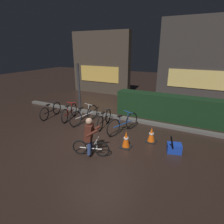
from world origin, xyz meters
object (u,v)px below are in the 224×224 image
parked_bike_left_mid (69,112)px  closed_umbrella (172,145)px  parked_bike_center_left (84,115)px  cyclist (90,137)px  parked_bike_right_mid (123,124)px  parked_bike_leftmost (51,111)px  parked_bike_center_right (104,119)px  street_post (79,93)px  traffic_cone_near (126,140)px  traffic_cone_far (151,135)px  blue_crate (174,148)px

parked_bike_left_mid → closed_umbrella: 4.95m
parked_bike_center_left → cyclist: size_ratio=1.39×
parked_bike_left_mid → parked_bike_center_left: parked_bike_center_left is taller
parked_bike_center_left → parked_bike_right_mid: parked_bike_center_left is taller
parked_bike_leftmost → parked_bike_center_left: parked_bike_center_left is taller
parked_bike_center_right → parked_bike_center_left: bearing=85.5°
street_post → traffic_cone_near: 3.26m
parked_bike_left_mid → traffic_cone_far: 4.05m
blue_crate → cyclist: cyclist is taller
cyclist → parked_bike_left_mid: bearing=123.2°
parked_bike_leftmost → traffic_cone_far: parked_bike_leftmost is taller
parked_bike_center_right → parked_bike_right_mid: (0.93, -0.16, 0.03)m
street_post → parked_bike_center_right: (1.32, -0.11, -0.95)m
traffic_cone_near → parked_bike_right_mid: bearing=118.9°
cyclist → parked_bike_center_left: bearing=111.9°
parked_bike_center_right → cyclist: size_ratio=1.25×
street_post → parked_bike_right_mid: 2.45m
closed_umbrella → parked_bike_center_left: bearing=-92.4°
parked_bike_leftmost → traffic_cone_far: size_ratio=2.81×
parked_bike_center_right → closed_umbrella: 3.14m
street_post → parked_bike_center_right: 1.63m
parked_bike_left_mid → parked_bike_center_right: bearing=-104.5°
blue_crate → parked_bike_center_right: bearing=165.3°
parked_bike_center_right → closed_umbrella: bearing=-117.4°
parked_bike_left_mid → parked_bike_center_right: (1.88, -0.01, -0.01)m
parked_bike_left_mid → parked_bike_center_left: (0.90, -0.07, 0.03)m
parked_bike_leftmost → cyclist: (3.52, -1.92, 0.30)m
blue_crate → cyclist: 2.72m
parked_bike_leftmost → closed_umbrella: size_ratio=1.83×
parked_bike_center_right → traffic_cone_near: (1.50, -1.19, -0.05)m
parked_bike_right_mid → traffic_cone_far: size_ratio=2.96×
parked_bike_right_mid → traffic_cone_far: parked_bike_right_mid is taller
parked_bike_center_right → closed_umbrella: size_ratio=1.83×
traffic_cone_far → blue_crate: size_ratio=1.26×
traffic_cone_far → closed_umbrella: (0.81, -0.61, 0.12)m
parked_bike_right_mid → parked_bike_center_left: bearing=106.6°
closed_umbrella → parked_bike_right_mid: bearing=-101.8°
street_post → blue_crate: street_post is taller
street_post → closed_umbrella: bearing=-15.0°
parked_bike_center_right → blue_crate: parked_bike_center_right is taller
street_post → parked_bike_left_mid: bearing=-169.5°
parked_bike_leftmost → blue_crate: size_ratio=3.54×
parked_bike_center_right → parked_bike_leftmost: bearing=86.0°
parked_bike_leftmost → traffic_cone_near: 4.44m
parked_bike_center_left → traffic_cone_far: 3.15m
street_post → blue_crate: 4.56m
parked_bike_leftmost → blue_crate: bearing=-102.7°
parked_bike_center_right → closed_umbrella: closed_umbrella is taller
parked_bike_right_mid → traffic_cone_far: (1.22, -0.26, -0.09)m
parked_bike_center_left → blue_crate: size_ratio=3.92×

